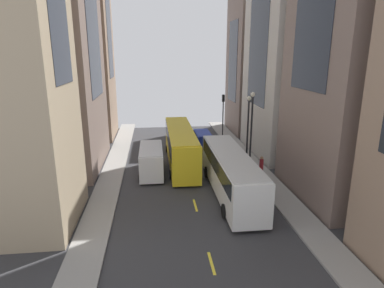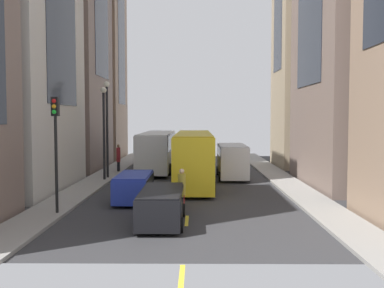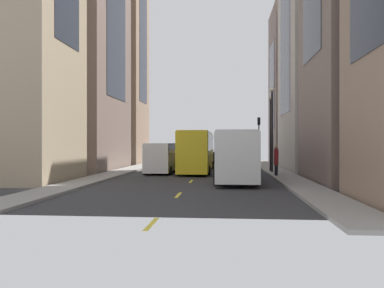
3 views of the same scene
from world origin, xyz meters
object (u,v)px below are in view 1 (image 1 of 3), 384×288
Objects in this scene: car_black_1 at (183,129)px; city_bus_white at (231,170)px; streetcar_yellow at (181,143)px; delivery_van_white at (151,159)px; pedestrian_crossing_mid at (261,168)px; car_blue_0 at (203,137)px; traffic_light_near_corner at (223,107)px; pedestrian_walking_far at (180,133)px.

city_bus_white is at bearing 95.44° from car_black_1.
streetcar_yellow reaches higher than city_bus_white.
delivery_van_white reaches higher than pedestrian_crossing_mid.
traffic_light_near_corner is at bearing -131.37° from car_blue_0.
streetcar_yellow is 6.41× the size of pedestrian_walking_far.
car_blue_0 is at bearing 14.17° from pedestrian_walking_far.
city_bus_white is 2.69× the size of car_black_1.
streetcar_yellow is 12.08m from car_black_1.
traffic_light_near_corner is (-5.08, 1.58, 3.08)m from car_black_1.
city_bus_white is at bearing 112.19° from streetcar_yellow.
car_blue_0 is (-3.27, -6.77, -1.21)m from streetcar_yellow.
streetcar_yellow is 4.10m from delivery_van_white.
traffic_light_near_corner is at bearing -125.43° from delivery_van_white.
pedestrian_walking_far is 15.71m from pedestrian_crossing_mid.
city_bus_white reaches higher than pedestrian_crossing_mid.
city_bus_white reaches higher than car_black_1.
delivery_van_white is 15.37m from car_black_1.
pedestrian_crossing_mid is 16.58m from traffic_light_near_corner.
traffic_light_near_corner is (-6.43, -10.36, 1.85)m from streetcar_yellow.
pedestrian_walking_far reaches higher than car_black_1.
streetcar_yellow reaches higher than car_black_1.
delivery_van_white is 1.33× the size of car_blue_0.
traffic_light_near_corner is (-3.16, -3.59, 3.07)m from car_blue_0.
car_blue_0 is at bearing -174.84° from pedestrian_crossing_mid.
city_bus_white is at bearing 80.17° from traffic_light_near_corner.
pedestrian_crossing_mid is at bearing 89.86° from traffic_light_near_corner.
pedestrian_walking_far is at bearing -166.81° from pedestrian_crossing_mid.
traffic_light_near_corner reaches higher than city_bus_white.
streetcar_yellow reaches higher than car_blue_0.
car_blue_0 is at bearing -122.94° from delivery_van_white.
delivery_van_white is at bearing 73.78° from car_black_1.
pedestrian_crossing_mid reaches higher than car_black_1.
pedestrian_walking_far is 6.78m from traffic_light_near_corner.
delivery_van_white is at bearing 57.06° from car_blue_0.
city_bus_white is 14.79m from car_blue_0.
car_black_1 is 0.84× the size of traffic_light_near_corner.
pedestrian_crossing_mid is (-6.39, 6.01, -0.77)m from streetcar_yellow.
pedestrian_walking_far is at bearing 16.91° from traffic_light_near_corner.
delivery_van_white is 9.86m from pedestrian_crossing_mid.
pedestrian_walking_far is at bearing 76.89° from car_black_1.
city_bus_white reaches higher than pedestrian_walking_far.
pedestrian_walking_far is at bearing -93.83° from streetcar_yellow.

